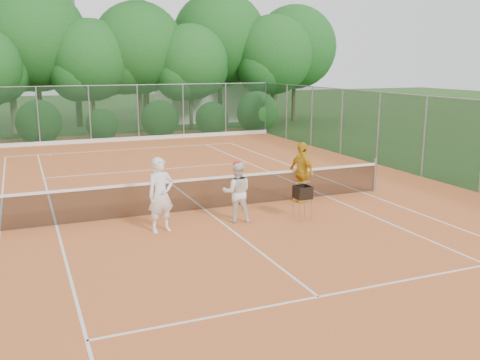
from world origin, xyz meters
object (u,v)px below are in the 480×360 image
object	(u,v)px
player_white	(161,195)
player_center_grp	(237,192)
player_yellow	(301,172)
ball_hopper	(303,193)

from	to	relation	value
player_white	player_center_grp	size ratio (longest dim) A/B	1.15
player_yellow	ball_hopper	size ratio (longest dim) A/B	1.98
player_yellow	ball_hopper	xyz separation A→B (m)	(-0.92, -1.73, -0.18)
player_center_grp	player_yellow	size ratio (longest dim) A/B	0.89
player_center_grp	ball_hopper	distance (m)	1.79
ball_hopper	player_yellow	bearing A→B (deg)	70.83
player_white	player_yellow	xyz separation A→B (m)	(4.72, 1.29, -0.03)
player_center_grp	player_white	bearing A→B (deg)	-177.79
player_center_grp	ball_hopper	xyz separation A→B (m)	(1.71, -0.51, -0.07)
player_white	player_center_grp	distance (m)	2.10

